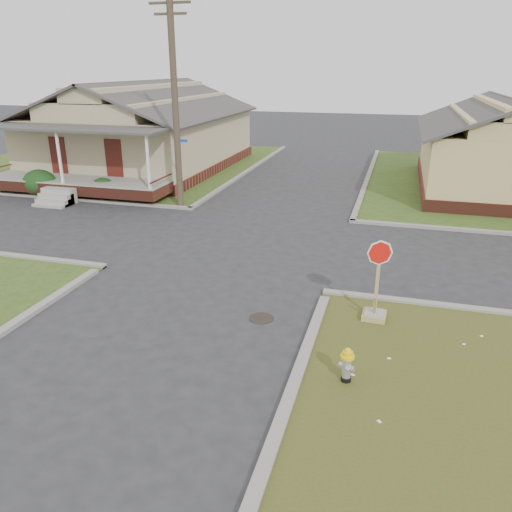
# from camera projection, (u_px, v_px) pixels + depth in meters

# --- Properties ---
(ground) EXTENTS (120.00, 120.00, 0.00)m
(ground) POSITION_uv_depth(u_px,v_px,m) (189.00, 300.00, 13.75)
(ground) COLOR #29292C
(ground) RESTS_ON ground
(verge_far_left) EXTENTS (19.00, 19.00, 0.05)m
(verge_far_left) POSITION_uv_depth(u_px,v_px,m) (115.00, 162.00, 33.25)
(verge_far_left) COLOR #334C1B
(verge_far_left) RESTS_ON ground
(curbs) EXTENTS (80.00, 40.00, 0.12)m
(curbs) POSITION_uv_depth(u_px,v_px,m) (243.00, 242.00, 18.25)
(curbs) COLOR gray
(curbs) RESTS_ON ground
(manhole) EXTENTS (0.64, 0.64, 0.01)m
(manhole) POSITION_uv_depth(u_px,v_px,m) (261.00, 318.00, 12.74)
(manhole) COLOR black
(manhole) RESTS_ON ground
(corner_house) EXTENTS (10.10, 15.50, 5.30)m
(corner_house) POSITION_uv_depth(u_px,v_px,m) (143.00, 132.00, 30.49)
(corner_house) COLOR brown
(corner_house) RESTS_ON ground
(side_house_yellow) EXTENTS (7.60, 11.60, 4.70)m
(side_house_yellow) POSITION_uv_depth(u_px,v_px,m) (498.00, 147.00, 25.25)
(side_house_yellow) COLOR brown
(side_house_yellow) RESTS_ON ground
(utility_pole) EXTENTS (1.80, 0.28, 9.00)m
(utility_pole) POSITION_uv_depth(u_px,v_px,m) (175.00, 101.00, 21.17)
(utility_pole) COLOR #3D3223
(utility_pole) RESTS_ON ground
(fire_hydrant) EXTENTS (0.28, 0.28, 0.76)m
(fire_hydrant) POSITION_uv_depth(u_px,v_px,m) (347.00, 363.00, 9.99)
(fire_hydrant) COLOR black
(fire_hydrant) RESTS_ON ground
(stop_sign) EXTENTS (0.60, 0.58, 2.10)m
(stop_sign) POSITION_uv_depth(u_px,v_px,m) (375.00, 302.00, 12.49)
(stop_sign) COLOR #9F8D56
(stop_sign) RESTS_ON ground
(hedge_left) EXTENTS (1.58, 1.29, 1.21)m
(hedge_left) POSITION_uv_depth(u_px,v_px,m) (40.00, 183.00, 24.53)
(hedge_left) COLOR #143412
(hedge_left) RESTS_ON verge_far_left
(hedge_right) EXTENTS (1.30, 1.07, 1.00)m
(hedge_right) POSITION_uv_depth(u_px,v_px,m) (103.00, 187.00, 24.18)
(hedge_right) COLOR #143412
(hedge_right) RESTS_ON verge_far_left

